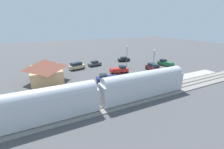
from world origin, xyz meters
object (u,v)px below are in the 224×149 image
pickup_red (119,70)px  sedan_black (124,59)px  sedan_charcoal (95,63)px  light_pole_near_platform (154,61)px  light_pole_lot_center (127,53)px  pickup_green (165,63)px  suv_maroon (153,67)px  pickup_navy (107,78)px  pedestrian_on_platform (172,76)px  station_building (46,70)px  suv_tan (77,66)px  passenger_train (99,93)px

pickup_red → sedan_black: pickup_red is taller
sedan_charcoal → light_pole_near_platform: light_pole_near_platform is taller
light_pole_lot_center → pickup_green: bearing=-112.5°
suv_maroon → sedan_black: size_ratio=1.07×
pickup_navy → suv_maroon: bearing=-81.7°
sedan_black → light_pole_near_platform: (-20.42, 3.43, 4.06)m
pedestrian_on_platform → station_building: bearing=63.8°
pickup_red → light_pole_lot_center: bearing=-47.9°
sedan_black → suv_tan: suv_tan is taller
pickup_red → pedestrian_on_platform: bearing=-142.5°
light_pole_lot_center → passenger_train: bearing=138.4°
pickup_red → suv_tan: suv_tan is taller
sedan_charcoal → suv_maroon: suv_maroon is taller
station_building → pedestrian_on_platform: bearing=-116.2°
pickup_navy → light_pole_near_platform: (-3.55, -11.40, 3.91)m
pickup_green → suv_tan: bearing=71.7°
station_building → light_pole_near_platform: (-11.20, -24.74, 2.02)m
passenger_train → pickup_green: passenger_train is taller
sedan_black → suv_tan: bearing=97.7°
sedan_charcoal → light_pole_near_platform: (-19.16, -8.91, 4.06)m
station_building → pickup_red: bearing=-97.5°
sedan_charcoal → light_pole_lot_center: (-5.54, -9.47, 3.62)m
pickup_green → suv_tan: size_ratio=1.09×
pickup_red → suv_tan: size_ratio=1.08×
station_building → light_pole_lot_center: size_ratio=1.47×
pedestrian_on_platform → suv_maroon: 9.00m
pickup_red → pickup_navy: 8.14m
pedestrian_on_platform → pickup_navy: 16.50m
sedan_charcoal → pickup_red: (-10.56, -3.90, 0.15)m
sedan_charcoal → pickup_red: 11.26m
passenger_train → light_pole_lot_center: bearing=-41.6°
pedestrian_on_platform → sedan_charcoal: size_ratio=0.36×
pedestrian_on_platform → light_pole_near_platform: (2.87, 3.80, 3.65)m
pickup_navy → suv_tan: 14.90m
station_building → suv_maroon: size_ratio=2.07×
sedan_charcoal → sedan_black: bearing=-84.2°
pedestrian_on_platform → sedan_black: bearing=0.9°
passenger_train → pickup_red: (15.40, -12.56, -1.83)m
station_building → sedan_charcoal: station_building is taller
pickup_red → light_pole_near_platform: light_pole_near_platform is taller
passenger_train → suv_maroon: size_ratio=7.49×
passenger_train → sedan_charcoal: size_ratio=7.90×
station_building → pickup_green: size_ratio=1.83×
sedan_charcoal → pickup_navy: 15.81m
suv_tan → sedan_black: bearing=-82.3°
passenger_train → suv_tan: passenger_train is taller
pedestrian_on_platform → pickup_green: (11.33, -9.20, -0.25)m
sedan_black → passenger_train: bearing=142.3°
pedestrian_on_platform → suv_maroon: (8.85, -1.60, -0.13)m
light_pole_lot_center → pedestrian_on_platform: bearing=-168.9°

